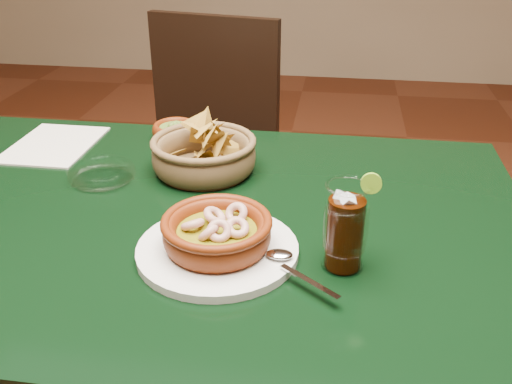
# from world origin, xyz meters

# --- Properties ---
(dining_table) EXTENTS (1.20, 0.80, 0.75)m
(dining_table) POSITION_xyz_m (0.00, 0.00, 0.65)
(dining_table) COLOR black
(dining_table) RESTS_ON ground
(dining_chair) EXTENTS (0.51, 0.51, 0.93)m
(dining_chair) POSITION_xyz_m (-0.14, 0.71, 0.51)
(dining_chair) COLOR black
(dining_chair) RESTS_ON ground
(shrimp_plate) EXTENTS (0.31, 0.25, 0.08)m
(shrimp_plate) POSITION_xyz_m (0.10, -0.11, 0.78)
(shrimp_plate) COLOR silver
(shrimp_plate) RESTS_ON dining_table
(chip_basket) EXTENTS (0.24, 0.24, 0.15)m
(chip_basket) POSITION_xyz_m (0.01, 0.17, 0.79)
(chip_basket) COLOR brown
(chip_basket) RESTS_ON dining_table
(guacamole_ramekin) EXTENTS (0.12, 0.12, 0.04)m
(guacamole_ramekin) POSITION_xyz_m (-0.09, 0.32, 0.77)
(guacamole_ramekin) COLOR #531B06
(guacamole_ramekin) RESTS_ON dining_table
(cola_drink) EXTENTS (0.13, 0.13, 0.15)m
(cola_drink) POSITION_xyz_m (0.28, -0.12, 0.82)
(cola_drink) COLOR white
(cola_drink) RESTS_ON dining_table
(glass_ashtray) EXTENTS (0.13, 0.13, 0.03)m
(glass_ashtray) POSITION_xyz_m (-0.17, 0.10, 0.77)
(glass_ashtray) COLOR white
(glass_ashtray) RESTS_ON dining_table
(paper_menu) EXTENTS (0.17, 0.23, 0.00)m
(paper_menu) POSITION_xyz_m (-0.35, 0.25, 0.75)
(paper_menu) COLOR beige
(paper_menu) RESTS_ON dining_table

